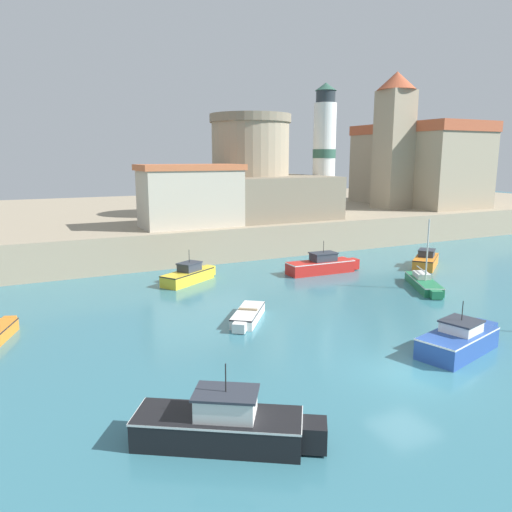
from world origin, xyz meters
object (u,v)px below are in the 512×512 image
(sailboat_green_0, at_px, (424,283))
(motorboat_orange_8, at_px, (426,260))
(motorboat_blue_4, at_px, (460,339))
(motorboat_red_6, at_px, (322,265))
(fortress, at_px, (251,183))
(church, at_px, (415,161))
(motorboat_yellow_3, at_px, (189,275))
(motorboat_black_7, at_px, (224,424))
(lighthouse, at_px, (324,151))
(harbor_shed_near_wharf, at_px, (191,195))
(dinghy_white_2, at_px, (248,315))

(sailboat_green_0, distance_m, motorboat_orange_8, 7.14)
(motorboat_blue_4, bearing_deg, motorboat_orange_8, 49.39)
(motorboat_red_6, relative_size, fortress, 0.44)
(motorboat_blue_4, height_order, church, church)
(motorboat_yellow_3, height_order, motorboat_orange_8, motorboat_yellow_3)
(motorboat_black_7, xyz_separation_m, lighthouse, (24.68, 31.23, 8.65))
(fortress, bearing_deg, harbor_shed_near_wharf, -149.32)
(lighthouse, bearing_deg, church, 10.11)
(dinghy_white_2, height_order, church, church)
(fortress, bearing_deg, motorboat_orange_8, -64.28)
(dinghy_white_2, xyz_separation_m, motorboat_blue_4, (6.72, -8.27, 0.28))
(motorboat_orange_8, distance_m, lighthouse, 17.49)
(motorboat_red_6, height_order, motorboat_black_7, motorboat_black_7)
(motorboat_orange_8, relative_size, fortress, 0.34)
(lighthouse, distance_m, harbor_shed_near_wharf, 16.84)
(dinghy_white_2, relative_size, motorboat_black_7, 0.68)
(motorboat_red_6, bearing_deg, lighthouse, 56.02)
(motorboat_yellow_3, bearing_deg, sailboat_green_0, -32.42)
(motorboat_red_6, xyz_separation_m, motorboat_black_7, (-15.80, -18.05, 0.04))
(motorboat_black_7, bearing_deg, harbor_shed_near_wharf, 72.54)
(motorboat_yellow_3, relative_size, motorboat_blue_4, 0.90)
(dinghy_white_2, height_order, fortress, fortress)
(dinghy_white_2, xyz_separation_m, church, (34.19, 23.63, 7.85))
(sailboat_green_0, bearing_deg, motorboat_orange_8, 43.75)
(motorboat_yellow_3, relative_size, motorboat_black_7, 0.84)
(harbor_shed_near_wharf, bearing_deg, sailboat_green_0, -57.02)
(sailboat_green_0, bearing_deg, fortress, 97.20)
(motorboat_red_6, bearing_deg, motorboat_black_7, -131.20)
(motorboat_blue_4, height_order, motorboat_orange_8, motorboat_blue_4)
(motorboat_blue_4, relative_size, motorboat_red_6, 0.89)
(motorboat_blue_4, distance_m, motorboat_orange_8, 18.49)
(motorboat_blue_4, relative_size, motorboat_black_7, 0.94)
(sailboat_green_0, bearing_deg, dinghy_white_2, -176.53)
(motorboat_black_7, height_order, fortress, fortress)
(motorboat_yellow_3, xyz_separation_m, motorboat_blue_4, (6.76, -17.76, 0.05))
(motorboat_black_7, bearing_deg, motorboat_orange_8, 33.27)
(sailboat_green_0, xyz_separation_m, motorboat_orange_8, (5.16, 4.94, 0.15))
(harbor_shed_near_wharf, bearing_deg, church, 11.47)
(motorboat_orange_8, xyz_separation_m, church, (15.43, 17.86, 7.62))
(motorboat_red_6, height_order, church, church)
(dinghy_white_2, bearing_deg, motorboat_red_6, 37.57)
(motorboat_black_7, relative_size, fortress, 0.42)
(sailboat_green_0, xyz_separation_m, motorboat_black_7, (-19.36, -11.15, 0.25))
(church, distance_m, harbor_shed_near_wharf, 32.02)
(fortress, bearing_deg, dinghy_white_2, -116.38)
(fortress, bearing_deg, motorboat_black_7, -117.28)
(church, bearing_deg, motorboat_orange_8, -130.82)
(sailboat_green_0, relative_size, motorboat_orange_8, 1.15)
(dinghy_white_2, distance_m, motorboat_blue_4, 10.67)
(motorboat_black_7, distance_m, motorboat_orange_8, 29.32)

